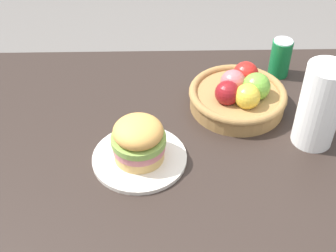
{
  "coord_description": "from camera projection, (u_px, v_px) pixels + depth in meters",
  "views": [
    {
      "loc": [
        -0.07,
        -0.95,
        1.61
      ],
      "look_at": [
        -0.05,
        -0.03,
        0.81
      ],
      "focal_mm": 49.02,
      "sensor_mm": 36.0,
      "label": 1
    }
  ],
  "objects": [
    {
      "name": "soda_can",
      "position": [
        280.0,
        58.0,
        1.47
      ],
      "size": [
        0.07,
        0.07,
        0.13
      ],
      "color": "#147238",
      "rests_on": "dining_table"
    },
    {
      "name": "paper_towel_roll",
      "position": [
        320.0,
        106.0,
        1.19
      ],
      "size": [
        0.11,
        0.11,
        0.24
      ],
      "primitive_type": "cylinder",
      "color": "white",
      "rests_on": "dining_table"
    },
    {
      "name": "sandwich",
      "position": [
        139.0,
        140.0,
        1.16
      ],
      "size": [
        0.14,
        0.14,
        0.12
      ],
      "color": "#DBAD60",
      "rests_on": "plate"
    },
    {
      "name": "plate",
      "position": [
        140.0,
        158.0,
        1.21
      ],
      "size": [
        0.25,
        0.25,
        0.01
      ],
      "primitive_type": "cylinder",
      "color": "silver",
      "rests_on": "dining_table"
    },
    {
      "name": "dining_table",
      "position": [
        185.0,
        161.0,
        1.35
      ],
      "size": [
        1.4,
        0.9,
        0.75
      ],
      "color": "#2D231E",
      "rests_on": "ground_plane"
    },
    {
      "name": "fruit_basket",
      "position": [
        239.0,
        95.0,
        1.35
      ],
      "size": [
        0.29,
        0.29,
        0.12
      ],
      "color": "#9E7542",
      "rests_on": "dining_table"
    }
  ]
}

